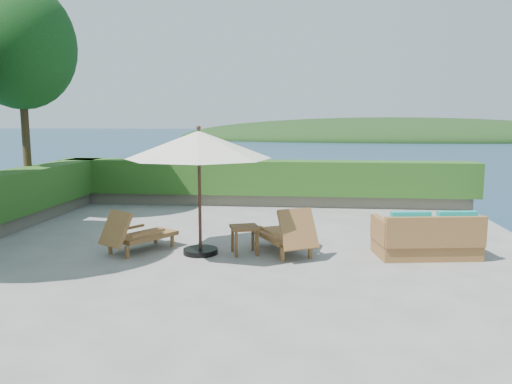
# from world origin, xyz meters

# --- Properties ---
(ground) EXTENTS (12.00, 12.00, 0.00)m
(ground) POSITION_xyz_m (0.00, 0.00, 0.00)
(ground) COLOR gray
(ground) RESTS_ON ground
(foundation) EXTENTS (12.00, 12.00, 3.00)m
(foundation) POSITION_xyz_m (0.00, 0.00, -1.55)
(foundation) COLOR #5A5348
(foundation) RESTS_ON ocean
(offshore_island) EXTENTS (126.00, 57.60, 12.60)m
(offshore_island) POSITION_xyz_m (25.00, 140.00, -3.00)
(offshore_island) COLOR black
(offshore_island) RESTS_ON ocean
(planter_wall_far) EXTENTS (12.00, 0.60, 0.36)m
(planter_wall_far) POSITION_xyz_m (0.00, 5.60, 0.18)
(planter_wall_far) COLOR #655E51
(planter_wall_far) RESTS_ON ground
(hedge_far) EXTENTS (12.40, 0.90, 1.00)m
(hedge_far) POSITION_xyz_m (0.00, 5.60, 0.85)
(hedge_far) COLOR #214513
(hedge_far) RESTS_ON planter_wall_far
(tree_far) EXTENTS (2.80, 2.80, 6.03)m
(tree_far) POSITION_xyz_m (-6.00, 3.20, 4.40)
(tree_far) COLOR #46331A
(tree_far) RESTS_ON ground
(patio_umbrella) EXTENTS (3.25, 3.25, 2.45)m
(patio_umbrella) POSITION_xyz_m (-0.69, -0.01, 2.07)
(patio_umbrella) COLOR black
(patio_umbrella) RESTS_ON ground
(lounge_left) EXTENTS (1.32, 1.59, 0.86)m
(lounge_left) POSITION_xyz_m (-1.96, 0.00, 0.36)
(lounge_left) COLOR olive
(lounge_left) RESTS_ON ground
(lounge_right) EXTENTS (1.37, 1.76, 0.95)m
(lounge_right) POSITION_xyz_m (0.94, 0.17, 0.40)
(lounge_right) COLOR olive
(lounge_right) RESTS_ON ground
(side_table) EXTENTS (0.65, 0.65, 0.55)m
(side_table) POSITION_xyz_m (0.16, 0.07, 0.45)
(side_table) COLOR brown
(side_table) RESTS_ON ground
(wicker_loveseat) EXTENTS (1.99, 1.23, 0.92)m
(wicker_loveseat) POSITION_xyz_m (3.58, 0.23, 0.36)
(wicker_loveseat) COLOR olive
(wicker_loveseat) RESTS_ON ground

